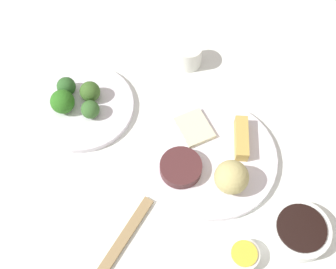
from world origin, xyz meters
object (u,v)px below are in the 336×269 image
(soy_sauce_bowl, at_px, (299,231))
(teacup, at_px, (189,55))
(broccoli_plate, at_px, (83,107))
(sauce_ramekin_hot_mustard, at_px, (243,255))
(chopsticks_pair, at_px, (118,248))
(main_plate, at_px, (211,157))

(soy_sauce_bowl, distance_m, teacup, 0.47)
(broccoli_plate, xyz_separation_m, sauce_ramekin_hot_mustard, (0.22, -0.42, 0.01))
(broccoli_plate, xyz_separation_m, chopsticks_pair, (0.00, -0.33, -0.00))
(main_plate, bearing_deg, soy_sauce_bowl, -62.10)
(main_plate, height_order, sauce_ramekin_hot_mustard, sauce_ramekin_hot_mustard)
(main_plate, distance_m, soy_sauce_bowl, 0.23)
(broccoli_plate, relative_size, soy_sauce_bowl, 2.02)
(main_plate, xyz_separation_m, sauce_ramekin_hot_mustard, (-0.01, -0.21, 0.01))
(main_plate, height_order, broccoli_plate, main_plate)
(chopsticks_pair, bearing_deg, broccoli_plate, 90.05)
(teacup, distance_m, chopsticks_pair, 0.48)
(broccoli_plate, distance_m, sauce_ramekin_hot_mustard, 0.47)
(broccoli_plate, bearing_deg, sauce_ramekin_hot_mustard, -62.20)
(main_plate, distance_m, sauce_ramekin_hot_mustard, 0.21)
(broccoli_plate, relative_size, sauce_ramekin_hot_mustard, 3.91)
(teacup, xyz_separation_m, chopsticks_pair, (-0.27, -0.39, -0.02))
(broccoli_plate, relative_size, chopsticks_pair, 1.02)
(sauce_ramekin_hot_mustard, height_order, teacup, teacup)
(soy_sauce_bowl, xyz_separation_m, teacup, (-0.07, 0.46, 0.01))
(main_plate, bearing_deg, teacup, 82.00)
(main_plate, distance_m, teacup, 0.27)
(main_plate, relative_size, soy_sauce_bowl, 2.43)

